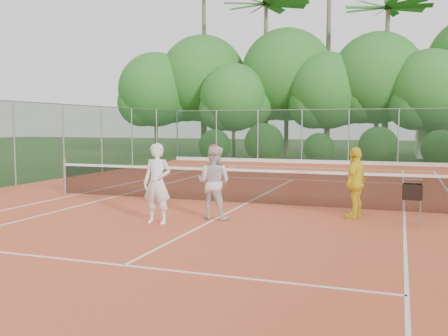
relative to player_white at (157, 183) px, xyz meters
The scene contains 13 objects.
ground 3.52m from the player_white, 72.25° to the left, with size 120.00×120.00×0.00m, color #244217.
clay_court 3.52m from the player_white, 72.25° to the left, with size 18.00×36.00×0.02m, color #D25630.
tennis_net 3.42m from the player_white, 72.25° to the left, with size 11.97×0.10×1.10m.
player_white is the anchor object (origin of this frame).
player_center_grp 1.35m from the player_white, 42.97° to the left, with size 0.87×0.70×1.72m.
player_yellow 4.55m from the player_white, 26.74° to the left, with size 0.97×0.40×1.66m, color yellow.
ball_hopper 5.54m from the player_white, 17.57° to the left, with size 0.39×0.39×0.89m.
stray_ball_a 15.90m from the player_white, 85.70° to the left, with size 0.07×0.07×0.07m, color #CED431.
stray_ball_b 15.64m from the player_white, 92.98° to the left, with size 0.07×0.07×0.07m, color gold.
stray_ball_c 14.17m from the player_white, 70.93° to the left, with size 0.07×0.07×0.07m, color #DFEC36.
court_markings 3.51m from the player_white, 72.25° to the left, with size 11.03×23.83×0.01m.
fence_back 18.28m from the player_white, 86.75° to the left, with size 18.07×0.07×3.00m.
tropical_treeline 23.96m from the player_white, 83.99° to the left, with size 32.10×8.49×15.03m.
Camera 1 is at (3.98, -12.99, 2.19)m, focal length 40.00 mm.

